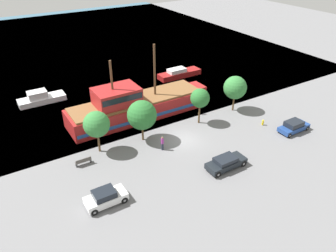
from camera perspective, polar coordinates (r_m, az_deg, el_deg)
name	(u,v)px	position (r m, az deg, el deg)	size (l,w,h in m)	color
ground_plane	(184,139)	(39.65, 2.80, -2.34)	(160.00, 160.00, 0.00)	slate
water_surface	(72,47)	(76.88, -16.40, 13.07)	(80.00, 80.00, 0.00)	#38667F
pirate_ship	(135,105)	(43.93, -5.79, 3.59)	(19.96, 4.95, 9.51)	#A31E1E
moored_boat_dockside	(41,98)	(51.64, -21.29, 4.55)	(6.63, 2.34, 1.83)	silver
moored_boat_outer	(179,73)	(57.38, 1.93, 9.14)	(7.74, 2.17, 1.56)	maroon
parked_car_curb_front	(106,197)	(31.02, -10.83, -12.12)	(3.81, 1.82, 1.52)	white
parked_car_curb_mid	(226,163)	(35.17, 10.06, -6.29)	(4.46, 1.81, 1.34)	black
parked_car_curb_rear	(294,126)	(43.81, 21.05, -0.05)	(4.14, 1.78, 1.42)	navy
fire_hydrant	(263,122)	(44.09, 16.20, 0.63)	(0.42, 0.25, 0.76)	yellow
bench_promenade_east	(83,161)	(36.38, -14.51, -5.97)	(1.70, 0.45, 0.85)	#4C4742
pedestrian_walking_near	(162,143)	(37.30, -0.98, -3.00)	(0.32, 0.32, 1.75)	#232838
tree_row_east	(97,124)	(36.50, -12.34, 0.28)	(2.94, 2.94, 5.01)	brown
tree_row_mideast	(142,115)	(37.98, -4.57, 1.90)	(3.48, 3.48, 5.10)	brown
tree_row_midwest	(200,98)	(41.63, 5.59, 4.83)	(2.46, 2.46, 4.80)	brown
tree_row_west	(235,88)	(45.65, 11.60, 6.56)	(3.16, 3.16, 5.01)	brown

